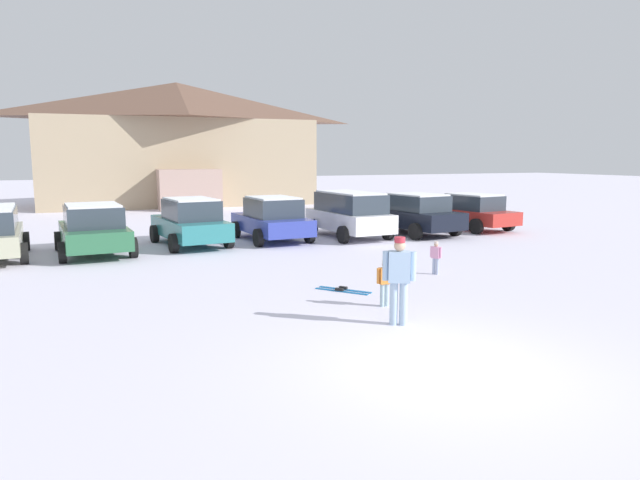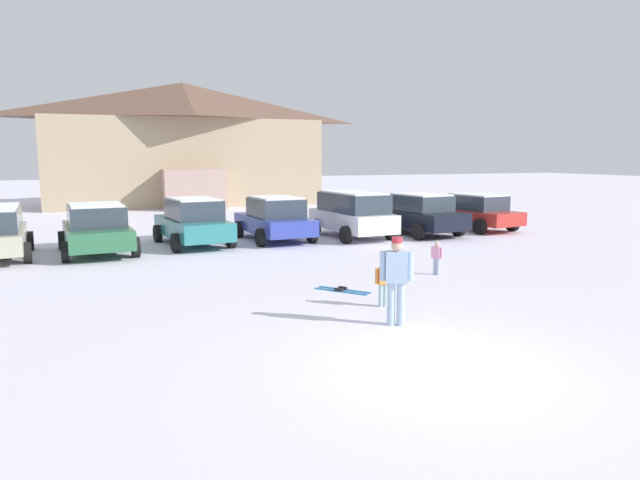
{
  "view_description": "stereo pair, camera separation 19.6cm",
  "coord_description": "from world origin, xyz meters",
  "px_view_note": "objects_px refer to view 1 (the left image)",
  "views": [
    {
      "loc": [
        -4.98,
        -6.74,
        3.13
      ],
      "look_at": [
        0.64,
        6.16,
        1.07
      ],
      "focal_mm": 32.0,
      "sensor_mm": 36.0,
      "label": 1
    },
    {
      "loc": [
        -4.8,
        -6.82,
        3.13
      ],
      "look_at": [
        0.64,
        6.16,
        1.07
      ],
      "focal_mm": 32.0,
      "sensor_mm": 36.0,
      "label": 2
    }
  ],
  "objects_px": {
    "skier_child_in_orange_jacket": "(385,280)",
    "skier_child_in_pink_snowsuit": "(436,256)",
    "parked_blue_hatchback": "(272,219)",
    "parked_white_suv": "(349,213)",
    "parked_black_sedan": "(415,214)",
    "skier_adult_in_blue_parka": "(399,276)",
    "parked_green_coupe": "(94,229)",
    "parked_teal_hatchback": "(190,222)",
    "pair_of_skis": "(343,290)",
    "parked_red_sedan": "(471,211)",
    "ski_lodge": "(178,143)"
  },
  "relations": [
    {
      "from": "parked_red_sedan",
      "to": "pair_of_skis",
      "type": "xyz_separation_m",
      "value": [
        -10.11,
        -8.16,
        -0.77
      ]
    },
    {
      "from": "parked_blue_hatchback",
      "to": "parked_white_suv",
      "type": "bearing_deg",
      "value": -7.55
    },
    {
      "from": "parked_teal_hatchback",
      "to": "skier_adult_in_blue_parka",
      "type": "bearing_deg",
      "value": -81.42
    },
    {
      "from": "parked_black_sedan",
      "to": "skier_adult_in_blue_parka",
      "type": "bearing_deg",
      "value": -124.21
    },
    {
      "from": "parked_white_suv",
      "to": "skier_child_in_orange_jacket",
      "type": "relative_size",
      "value": 4.34
    },
    {
      "from": "parked_green_coupe",
      "to": "parked_blue_hatchback",
      "type": "bearing_deg",
      "value": 5.58
    },
    {
      "from": "parked_teal_hatchback",
      "to": "parked_white_suv",
      "type": "bearing_deg",
      "value": -3.67
    },
    {
      "from": "parked_blue_hatchback",
      "to": "parked_red_sedan",
      "type": "height_order",
      "value": "parked_blue_hatchback"
    },
    {
      "from": "parked_black_sedan",
      "to": "skier_child_in_pink_snowsuit",
      "type": "distance_m",
      "value": 8.02
    },
    {
      "from": "parked_black_sedan",
      "to": "parked_red_sedan",
      "type": "xyz_separation_m",
      "value": [
        3.11,
        0.41,
        -0.05
      ]
    },
    {
      "from": "parked_white_suv",
      "to": "skier_child_in_orange_jacket",
      "type": "height_order",
      "value": "parked_white_suv"
    },
    {
      "from": "skier_child_in_pink_snowsuit",
      "to": "pair_of_skis",
      "type": "distance_m",
      "value": 3.24
    },
    {
      "from": "parked_white_suv",
      "to": "ski_lodge",
      "type": "bearing_deg",
      "value": 99.86
    },
    {
      "from": "skier_child_in_orange_jacket",
      "to": "pair_of_skis",
      "type": "distance_m",
      "value": 1.71
    },
    {
      "from": "ski_lodge",
      "to": "parked_black_sedan",
      "type": "distance_m",
      "value": 20.22
    },
    {
      "from": "skier_child_in_orange_jacket",
      "to": "skier_child_in_pink_snowsuit",
      "type": "relative_size",
      "value": 1.11
    },
    {
      "from": "parked_white_suv",
      "to": "parked_blue_hatchback",
      "type": "bearing_deg",
      "value": 172.45
    },
    {
      "from": "parked_green_coupe",
      "to": "skier_child_in_pink_snowsuit",
      "type": "bearing_deg",
      "value": -40.51
    },
    {
      "from": "ski_lodge",
      "to": "parked_teal_hatchback",
      "type": "xyz_separation_m",
      "value": [
        -2.82,
        -18.37,
        -3.16
      ]
    },
    {
      "from": "parked_white_suv",
      "to": "skier_child_in_orange_jacket",
      "type": "distance_m",
      "value": 10.41
    },
    {
      "from": "parked_blue_hatchback",
      "to": "skier_child_in_pink_snowsuit",
      "type": "height_order",
      "value": "parked_blue_hatchback"
    },
    {
      "from": "parked_teal_hatchback",
      "to": "skier_adult_in_blue_parka",
      "type": "relative_size",
      "value": 2.65
    },
    {
      "from": "parked_black_sedan",
      "to": "parked_white_suv",
      "type": "bearing_deg",
      "value": 174.83
    },
    {
      "from": "parked_green_coupe",
      "to": "parked_white_suv",
      "type": "bearing_deg",
      "value": 1.28
    },
    {
      "from": "parked_black_sedan",
      "to": "skier_adult_in_blue_parka",
      "type": "distance_m",
      "value": 12.85
    },
    {
      "from": "parked_green_coupe",
      "to": "pair_of_skis",
      "type": "bearing_deg",
      "value": -56.57
    },
    {
      "from": "parked_green_coupe",
      "to": "skier_adult_in_blue_parka",
      "type": "xyz_separation_m",
      "value": [
        4.92,
        -10.68,
        0.12
      ]
    },
    {
      "from": "parked_teal_hatchback",
      "to": "skier_child_in_pink_snowsuit",
      "type": "distance_m",
      "value": 9.19
    },
    {
      "from": "ski_lodge",
      "to": "parked_blue_hatchback",
      "type": "bearing_deg",
      "value": -89.32
    },
    {
      "from": "ski_lodge",
      "to": "pair_of_skis",
      "type": "xyz_separation_m",
      "value": [
        -0.89,
        -26.77,
        -3.99
      ]
    },
    {
      "from": "parked_teal_hatchback",
      "to": "parked_white_suv",
      "type": "distance_m",
      "value": 6.1
    },
    {
      "from": "ski_lodge",
      "to": "parked_red_sedan",
      "type": "height_order",
      "value": "ski_lodge"
    },
    {
      "from": "parked_teal_hatchback",
      "to": "skier_child_in_pink_snowsuit",
      "type": "height_order",
      "value": "parked_teal_hatchback"
    },
    {
      "from": "parked_red_sedan",
      "to": "skier_child_in_pink_snowsuit",
      "type": "distance_m",
      "value": 10.2
    },
    {
      "from": "parked_black_sedan",
      "to": "pair_of_skis",
      "type": "xyz_separation_m",
      "value": [
        -7.0,
        -7.75,
        -0.82
      ]
    },
    {
      "from": "parked_green_coupe",
      "to": "skier_adult_in_blue_parka",
      "type": "distance_m",
      "value": 11.76
    },
    {
      "from": "parked_green_coupe",
      "to": "parked_teal_hatchback",
      "type": "bearing_deg",
      "value": 10.53
    },
    {
      "from": "skier_adult_in_blue_parka",
      "to": "ski_lodge",
      "type": "bearing_deg",
      "value": 87.83
    },
    {
      "from": "skier_child_in_orange_jacket",
      "to": "pair_of_skis",
      "type": "xyz_separation_m",
      "value": [
        -0.2,
        1.61,
        -0.54
      ]
    },
    {
      "from": "parked_white_suv",
      "to": "skier_adult_in_blue_parka",
      "type": "bearing_deg",
      "value": -111.93
    },
    {
      "from": "ski_lodge",
      "to": "parked_black_sedan",
      "type": "height_order",
      "value": "ski_lodge"
    },
    {
      "from": "parked_teal_hatchback",
      "to": "parked_red_sedan",
      "type": "distance_m",
      "value": 12.04
    },
    {
      "from": "parked_red_sedan",
      "to": "pair_of_skis",
      "type": "height_order",
      "value": "parked_red_sedan"
    },
    {
      "from": "parked_red_sedan",
      "to": "skier_child_in_pink_snowsuit",
      "type": "height_order",
      "value": "parked_red_sedan"
    },
    {
      "from": "parked_green_coupe",
      "to": "parked_red_sedan",
      "type": "relative_size",
      "value": 0.97
    },
    {
      "from": "parked_green_coupe",
      "to": "parked_teal_hatchback",
      "type": "height_order",
      "value": "parked_teal_hatchback"
    },
    {
      "from": "skier_child_in_orange_jacket",
      "to": "parked_teal_hatchback",
      "type": "bearing_deg",
      "value": 102.02
    },
    {
      "from": "skier_child_in_pink_snowsuit",
      "to": "pair_of_skis",
      "type": "xyz_separation_m",
      "value": [
        -3.12,
        -0.73,
        -0.48
      ]
    },
    {
      "from": "parked_blue_hatchback",
      "to": "parked_black_sedan",
      "type": "distance_m",
      "value": 5.93
    },
    {
      "from": "ski_lodge",
      "to": "parked_teal_hatchback",
      "type": "height_order",
      "value": "ski_lodge"
    }
  ]
}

